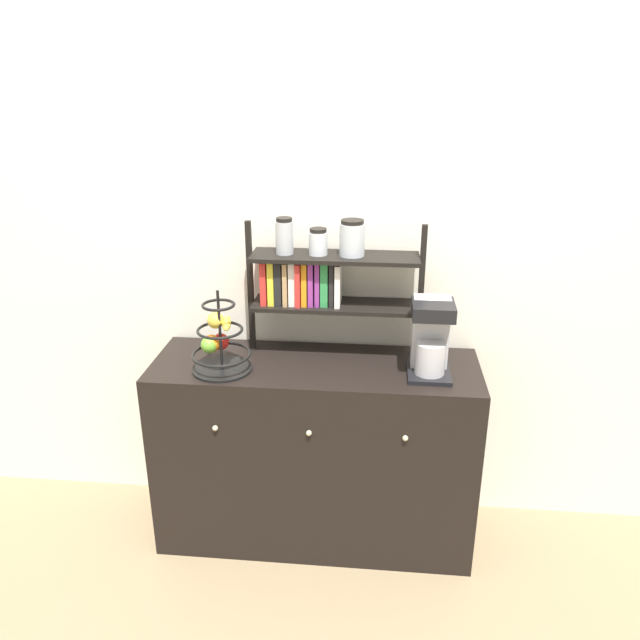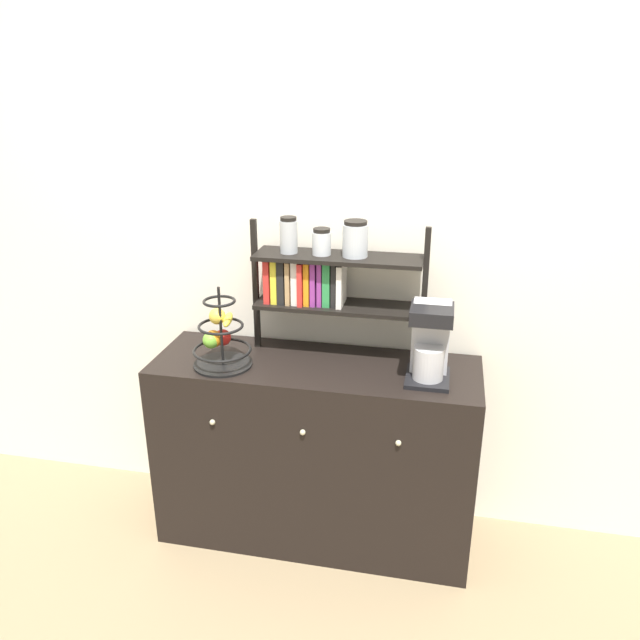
{
  "view_description": "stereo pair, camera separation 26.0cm",
  "coord_description": "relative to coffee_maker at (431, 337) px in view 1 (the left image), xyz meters",
  "views": [
    {
      "loc": [
        0.26,
        -2.18,
        2.04
      ],
      "look_at": [
        0.02,
        0.24,
        1.09
      ],
      "focal_mm": 35.0,
      "sensor_mm": 36.0,
      "label": 1
    },
    {
      "loc": [
        0.52,
        -2.14,
        2.04
      ],
      "look_at": [
        0.02,
        0.24,
        1.09
      ],
      "focal_mm": 35.0,
      "sensor_mm": 36.0,
      "label": 2
    }
  ],
  "objects": [
    {
      "name": "coffee_maker",
      "position": [
        0.0,
        0.0,
        0.0
      ],
      "size": [
        0.18,
        0.21,
        0.32
      ],
      "color": "black",
      "rests_on": "sideboard"
    },
    {
      "name": "wall_back",
      "position": [
        -0.48,
        0.31,
        0.26
      ],
      "size": [
        7.0,
        0.05,
        2.6
      ],
      "primitive_type": "cube",
      "color": "silver",
      "rests_on": "ground_plane"
    },
    {
      "name": "shelf_hutch",
      "position": [
        -0.48,
        0.17,
        0.21
      ],
      "size": [
        0.76,
        0.2,
        0.61
      ],
      "color": "black",
      "rests_on": "sideboard"
    },
    {
      "name": "sideboard",
      "position": [
        -0.48,
        0.03,
        -0.6
      ],
      "size": [
        1.41,
        0.49,
        0.88
      ],
      "color": "black",
      "rests_on": "ground_plane"
    },
    {
      "name": "ground_plane",
      "position": [
        -0.48,
        -0.21,
        -1.04
      ],
      "size": [
        12.0,
        12.0,
        0.0
      ],
      "primitive_type": "plane",
      "color": "#847051"
    },
    {
      "name": "fruit_stand",
      "position": [
        -0.88,
        -0.05,
        -0.04
      ],
      "size": [
        0.25,
        0.25,
        0.35
      ],
      "color": "black",
      "rests_on": "sideboard"
    }
  ]
}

